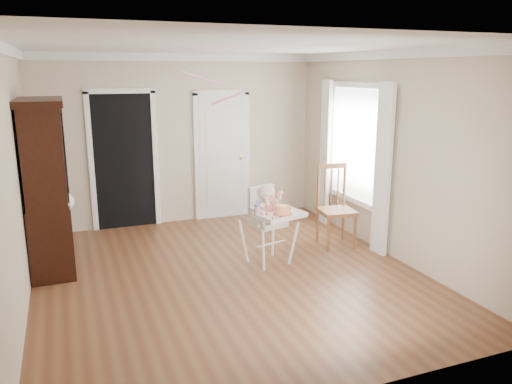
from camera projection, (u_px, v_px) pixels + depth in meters
name	position (u px, v px, depth m)	size (l,w,h in m)	color
floor	(230.00, 276.00, 6.08)	(5.00, 5.00, 0.00)	brown
ceiling	(227.00, 46.00, 5.45)	(5.00, 5.00, 0.00)	white
wall_back	(180.00, 140.00, 8.03)	(4.50, 4.50, 0.00)	beige
wall_left	(14.00, 182.00, 4.97)	(5.00, 5.00, 0.00)	beige
wall_right	(391.00, 155.00, 6.56)	(5.00, 5.00, 0.00)	beige
crown_molding	(227.00, 51.00, 5.46)	(4.50, 5.00, 0.12)	white
doorway	(124.00, 158.00, 7.76)	(1.06, 0.05, 2.22)	black
closet_door	(222.00, 157.00, 8.33)	(0.96, 0.09, 2.13)	white
window_right	(353.00, 152.00, 7.27)	(0.13, 1.84, 2.30)	white
high_chair	(269.00, 216.00, 6.34)	(0.73, 0.84, 1.02)	white
baby	(268.00, 204.00, 6.32)	(0.33, 0.25, 0.47)	beige
cake	(283.00, 210.00, 6.12)	(0.24, 0.24, 0.11)	silver
sippy_cup	(257.00, 209.00, 6.07)	(0.08, 0.08, 0.19)	pink
china_cabinet	(47.00, 186.00, 6.11)	(0.56, 1.25, 2.12)	black
dining_chair	(336.00, 209.00, 7.05)	(0.52, 0.52, 1.15)	brown
streamer	(201.00, 78.00, 5.36)	(0.03, 0.50, 0.02)	#FE93C2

